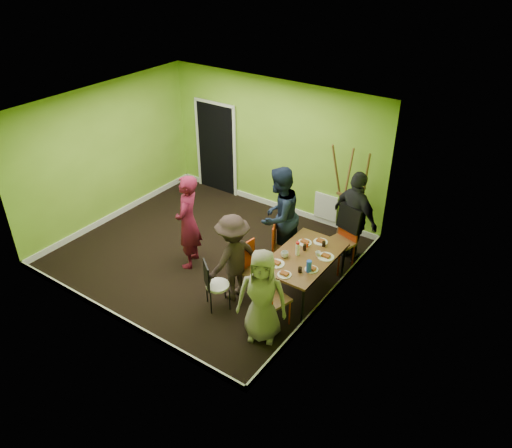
{
  "coord_description": "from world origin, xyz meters",
  "views": [
    {
      "loc": [
        5.16,
        -5.87,
        5.32
      ],
      "look_at": [
        1.11,
        0.0,
        1.03
      ],
      "focal_mm": 35.0,
      "sensor_mm": 36.0,
      "label": 1
    }
  ],
  "objects": [
    {
      "name": "chair_left_far",
      "position": [
        1.36,
        0.37,
        0.51
      ],
      "size": [
        0.5,
        0.5,
        0.91
      ],
      "rotation": [
        0.0,
        0.0,
        -1.13
      ],
      "color": "red",
      "rests_on": "ground"
    },
    {
      "name": "glass_back",
      "position": [
        2.18,
        0.43,
        0.79
      ],
      "size": [
        0.06,
        0.06,
        0.09
      ],
      "primitive_type": "cylinder",
      "color": "black",
      "rests_on": "dining_table"
    },
    {
      "name": "plate_far_front",
      "position": [
        2.06,
        -0.62,
        0.76
      ],
      "size": [
        0.22,
        0.22,
        0.01
      ],
      "primitive_type": "cylinder",
      "color": "white",
      "rests_on": "dining_table"
    },
    {
      "name": "orange_bottle",
      "position": [
        1.96,
        0.25,
        0.79
      ],
      "size": [
        0.04,
        0.04,
        0.07
      ],
      "primitive_type": "cylinder",
      "color": "red",
      "rests_on": "dining_table"
    },
    {
      "name": "room_walls",
      "position": [
        -0.02,
        0.04,
        0.99
      ],
      "size": [
        5.04,
        4.54,
        2.82
      ],
      "color": "#76A72B",
      "rests_on": "ground"
    },
    {
      "name": "person_standing",
      "position": [
        -0.05,
        -0.41,
        0.88
      ],
      "size": [
        0.63,
        0.75,
        1.75
      ],
      "primitive_type": "imported",
      "rotation": [
        0.0,
        0.0,
        -1.17
      ],
      "color": "maroon",
      "rests_on": "ground"
    },
    {
      "name": "glass_mid",
      "position": [
        1.97,
        0.15,
        0.8
      ],
      "size": [
        0.06,
        0.06,
        0.1
      ],
      "primitive_type": "cylinder",
      "color": "black",
      "rests_on": "dining_table"
    },
    {
      "name": "blue_bottle",
      "position": [
        2.32,
        -0.33,
        0.85
      ],
      "size": [
        0.08,
        0.08,
        0.2
      ],
      "primitive_type": "cylinder",
      "color": "blue",
      "rests_on": "dining_table"
    },
    {
      "name": "glass_front",
      "position": [
        2.21,
        -0.42,
        0.79
      ],
      "size": [
        0.06,
        0.06,
        0.09
      ],
      "primitive_type": "cylinder",
      "color": "black",
      "rests_on": "dining_table"
    },
    {
      "name": "chair_left_near",
      "position": [
        1.33,
        -0.46,
        0.53
      ],
      "size": [
        0.44,
        0.44,
        0.94
      ],
      "rotation": [
        0.0,
        0.0,
        -1.72
      ],
      "color": "red",
      "rests_on": "ground"
    },
    {
      "name": "plate_near_right",
      "position": [
        1.8,
        -0.45,
        0.76
      ],
      "size": [
        0.27,
        0.27,
        0.01
      ],
      "primitive_type": "cylinder",
      "color": "white",
      "rests_on": "dining_table"
    },
    {
      "name": "plate_far_back",
      "position": [
        2.07,
        0.51,
        0.76
      ],
      "size": [
        0.24,
        0.24,
        0.01
      ],
      "primitive_type": "cylinder",
      "color": "white",
      "rests_on": "dining_table"
    },
    {
      "name": "cup_a",
      "position": [
        1.81,
        -0.21,
        0.8
      ],
      "size": [
        0.12,
        0.12,
        0.1
      ],
      "primitive_type": "imported",
      "color": "white",
      "rests_on": "dining_table"
    },
    {
      "name": "chair_back_end",
      "position": [
        2.25,
        1.19,
        0.81
      ],
      "size": [
        0.59,
        0.65,
        1.14
      ],
      "rotation": [
        0.0,
        0.0,
        2.86
      ],
      "color": "red",
      "rests_on": "ground"
    },
    {
      "name": "chair_front_end",
      "position": [
        2.03,
        -0.99,
        0.57
      ],
      "size": [
        0.52,
        0.52,
        1.02
      ],
      "rotation": [
        0.0,
        0.0,
        -0.27
      ],
      "color": "red",
      "rests_on": "ground"
    },
    {
      "name": "plate_wall_back",
      "position": [
        2.35,
        0.16,
        0.76
      ],
      "size": [
        0.27,
        0.27,
        0.01
      ],
      "primitive_type": "cylinder",
      "color": "white",
      "rests_on": "dining_table"
    },
    {
      "name": "person_left_far",
      "position": [
        1.19,
        0.6,
        0.92
      ],
      "size": [
        0.75,
        0.93,
        1.84
      ],
      "primitive_type": "imported",
      "rotation": [
        0.0,
        0.0,
        -1.63
      ],
      "color": "#131D31",
      "rests_on": "ground"
    },
    {
      "name": "ground",
      "position": [
        0.0,
        0.0,
        0.0
      ],
      "size": [
        5.0,
        5.0,
        0.0
      ],
      "primitive_type": "plane",
      "color": "black",
      "rests_on": "ground"
    },
    {
      "name": "easel",
      "position": [
        1.86,
        1.99,
        0.95
      ],
      "size": [
        0.77,
        0.72,
        1.91
      ],
      "color": "brown",
      "rests_on": "ground"
    },
    {
      "name": "chair_bentwood",
      "position": [
        1.06,
        -1.11,
        0.48
      ],
      "size": [
        0.47,
        0.47,
        0.86
      ],
      "rotation": [
        0.0,
        0.0,
        -0.67
      ],
      "color": "black",
      "rests_on": "ground"
    },
    {
      "name": "person_front_end",
      "position": [
        2.06,
        -1.23,
        0.75
      ],
      "size": [
        0.87,
        0.73,
        1.5
      ],
      "primitive_type": "imported",
      "rotation": [
        0.0,
        0.0,
        0.41
      ],
      "color": "gray",
      "rests_on": "ground"
    },
    {
      "name": "dining_table",
      "position": [
        2.05,
        -0.0,
        0.7
      ],
      "size": [
        0.9,
        1.5,
        0.75
      ],
      "color": "black",
      "rests_on": "ground"
    },
    {
      "name": "plate_near_left",
      "position": [
        1.87,
        0.33,
        0.76
      ],
      "size": [
        0.24,
        0.24,
        0.01
      ],
      "primitive_type": "cylinder",
      "color": "white",
      "rests_on": "dining_table"
    },
    {
      "name": "person_left_near",
      "position": [
        1.15,
        -0.7,
        0.76
      ],
      "size": [
        0.76,
        1.08,
        1.51
      ],
      "primitive_type": "imported",
      "rotation": [
        0.0,
        0.0,
        -1.79
      ],
      "color": "#2C1F1D",
      "rests_on": "ground"
    },
    {
      "name": "plate_wall_front",
      "position": [
        2.33,
        -0.26,
        0.76
      ],
      "size": [
        0.21,
        0.21,
        0.01
      ],
      "primitive_type": "cylinder",
      "color": "white",
      "rests_on": "dining_table"
    },
    {
      "name": "person_back_end",
      "position": [
        2.29,
        1.38,
        0.87
      ],
      "size": [
        1.11,
        0.8,
        1.75
      ],
      "primitive_type": "imported",
      "rotation": [
        0.0,
        0.0,
        2.74
      ],
      "color": "black",
      "rests_on": "ground"
    },
    {
      "name": "cup_b",
      "position": [
        2.23,
        0.12,
        0.79
      ],
      "size": [
        0.09,
        0.09,
        0.08
      ],
      "primitive_type": "imported",
      "color": "white",
      "rests_on": "dining_table"
    },
    {
      "name": "thermos",
      "position": [
        1.94,
        -0.04,
        0.86
      ],
      "size": [
        0.06,
        0.06,
        0.21
      ],
      "primitive_type": "cylinder",
      "color": "white",
      "rests_on": "dining_table"
    }
  ]
}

